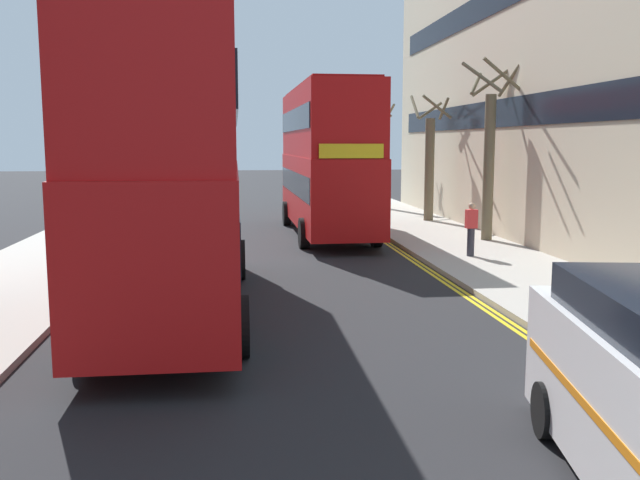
% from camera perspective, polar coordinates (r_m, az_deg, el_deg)
% --- Properties ---
extents(sidewalk_right, '(4.00, 80.00, 0.14)m').
position_cam_1_polar(sidewalk_right, '(19.21, 16.22, -2.76)').
color(sidewalk_right, '#ADA89E').
rests_on(sidewalk_right, ground).
extents(sidewalk_left, '(4.00, 80.00, 0.14)m').
position_cam_1_polar(sidewalk_left, '(18.53, -24.09, -3.53)').
color(sidewalk_left, '#ADA89E').
rests_on(sidewalk_left, ground).
extents(kerb_line_outer, '(0.10, 56.00, 0.01)m').
position_cam_1_polar(kerb_line_outer, '(16.64, 12.22, -4.48)').
color(kerb_line_outer, yellow).
rests_on(kerb_line_outer, ground).
extents(kerb_line_inner, '(0.10, 56.00, 0.01)m').
position_cam_1_polar(kerb_line_inner, '(16.59, 11.70, -4.51)').
color(kerb_line_inner, yellow).
rests_on(kerb_line_inner, ground).
extents(double_decker_bus_away, '(2.82, 10.82, 5.64)m').
position_cam_1_polar(double_decker_bus_away, '(14.71, -11.66, 5.82)').
color(double_decker_bus_away, red).
rests_on(double_decker_bus_away, ground).
extents(double_decker_bus_oncoming, '(2.90, 10.84, 5.64)m').
position_cam_1_polar(double_decker_bus_oncoming, '(26.72, 0.53, 6.87)').
color(double_decker_bus_oncoming, '#B20F0F').
rests_on(double_decker_bus_oncoming, ground).
extents(pedestrian_far, '(0.34, 0.22, 1.62)m').
position_cam_1_polar(pedestrian_far, '(21.45, 12.28, 0.95)').
color(pedestrian_far, '#2D2D38').
rests_on(pedestrian_far, sidewalk_right).
extents(street_tree_near, '(1.53, 1.82, 5.75)m').
position_cam_1_polar(street_tree_near, '(36.69, 5.09, 6.60)').
color(street_tree_near, '#6B6047').
rests_on(street_tree_near, sidewalk_right).
extents(street_tree_mid, '(2.06, 2.07, 6.20)m').
position_cam_1_polar(street_tree_mid, '(25.07, 13.70, 6.73)').
color(street_tree_mid, '#6B6047').
rests_on(street_tree_mid, sidewalk_right).
extents(street_tree_distant, '(1.56, 1.55, 5.48)m').
position_cam_1_polar(street_tree_distant, '(30.99, 8.96, 6.19)').
color(street_tree_distant, '#6B6047').
rests_on(street_tree_distant, sidewalk_right).
extents(townhouse_terrace_right, '(10.08, 28.00, 12.09)m').
position_cam_1_polar(townhouse_terrace_right, '(29.39, 23.24, 12.23)').
color(townhouse_terrace_right, beige).
rests_on(townhouse_terrace_right, ground).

